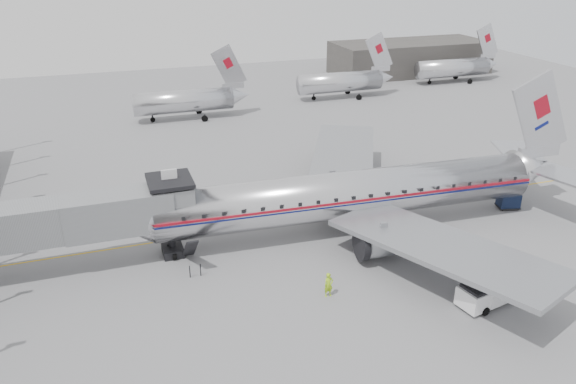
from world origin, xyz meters
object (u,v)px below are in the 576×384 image
at_px(airliner, 358,193).
at_px(service_van, 492,287).
at_px(ramp_worker, 329,285).
at_px(baggage_cart_navy, 509,200).

bearing_deg(airliner, service_van, -70.71).
bearing_deg(airliner, ramp_worker, -122.88).
height_order(airliner, service_van, airliner).
bearing_deg(service_van, ramp_worker, 146.19).
distance_m(service_van, ramp_worker, 11.26).
bearing_deg(service_van, airliner, 95.41).
bearing_deg(ramp_worker, airliner, 50.05).
xyz_separation_m(airliner, service_van, (3.92, -13.33, -2.05)).
height_order(service_van, ramp_worker, service_van).
bearing_deg(ramp_worker, baggage_cart_navy, 16.04).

